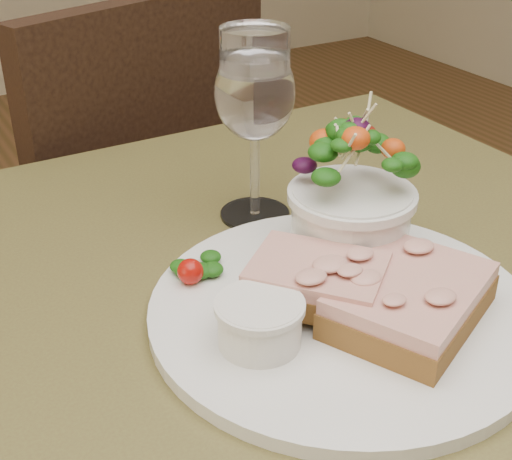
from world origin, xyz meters
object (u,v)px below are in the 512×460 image
dinner_plate (342,310)px  salad_bowl (352,192)px  chair_far (109,320)px  sandwich_front (410,300)px  sandwich_back (317,280)px  ramekin (260,321)px  wine_glass (255,99)px  cafe_table (286,404)px

dinner_plate → salad_bowl: bearing=50.2°
chair_far → sandwich_front: size_ratio=5.75×
sandwich_back → ramekin: size_ratio=2.11×
salad_bowl → wine_glass: 0.13m
ramekin → salad_bowl: 0.16m
chair_far → salad_bowl: chair_far is taller
cafe_table → sandwich_front: 0.16m
chair_far → wine_glass: (0.01, -0.52, 0.58)m
cafe_table → sandwich_front: bearing=-46.5°
cafe_table → salad_bowl: size_ratio=6.30×
salad_bowl → dinner_plate: bearing=-129.8°
sandwich_back → wine_glass: (0.04, 0.17, 0.09)m
chair_far → wine_glass: 0.78m
salad_bowl → chair_far: bearing=93.7°
sandwich_back → wine_glass: 0.20m
dinner_plate → ramekin: ramekin is taller
cafe_table → sandwich_front: size_ratio=5.11×
cafe_table → salad_bowl: (0.08, 0.04, 0.17)m
cafe_table → sandwich_back: (0.01, -0.02, 0.14)m
dinner_plate → ramekin: size_ratio=5.05×
salad_bowl → wine_glass: bearing=102.6°
dinner_plate → sandwich_back: (-0.02, 0.01, 0.03)m
chair_far → sandwich_front: (0.02, -0.74, 0.49)m
chair_far → dinner_plate: 0.84m
cafe_table → chair_far: size_ratio=0.89×
cafe_table → dinner_plate: dinner_plate is taller
cafe_table → dinner_plate: bearing=-41.2°
cafe_table → sandwich_back: size_ratio=6.21×
dinner_plate → cafe_table: bearing=138.8°
cafe_table → salad_bowl: bearing=22.6°
cafe_table → ramekin: bearing=-143.4°
sandwich_front → ramekin: ramekin is taller
sandwich_front → ramekin: (-0.11, 0.03, 0.00)m
chair_far → salad_bowl: size_ratio=7.09×
ramekin → cafe_table: bearing=36.6°
dinner_plate → ramekin: (-0.08, -0.01, 0.03)m
chair_far → dinner_plate: (-0.01, -0.70, 0.46)m
cafe_table → sandwich_back: 0.14m
sandwich_back → wine_glass: bearing=126.3°
chair_far → sandwich_back: (-0.03, -0.69, 0.49)m
wine_glass → salad_bowl: bearing=-77.4°
sandwich_front → wine_glass: wine_glass is taller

